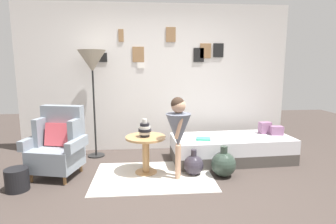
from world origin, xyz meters
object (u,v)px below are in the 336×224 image
Objects in this scene: magazine_basket at (17,180)px; person_child at (178,127)px; side_table at (146,147)px; daybed at (231,148)px; floor_lamp at (92,64)px; demijohn_far at (223,164)px; demijohn_near at (194,165)px; vase_striped at (145,130)px; book_on_daybed at (203,139)px; armchair at (58,145)px.

person_child is at bearing 5.95° from magazine_basket.
daybed is at bearing 16.68° from side_table.
floor_lamp is at bearing 141.00° from person_child.
daybed is 2.65m from floor_lamp.
demijohn_far is 2.68m from magazine_basket.
demijohn_near is at bearing 7.68° from magazine_basket.
magazine_basket is (-2.98, -0.84, -0.06)m from daybed.
demijohn_near is at bearing -8.62° from vase_striped.
book_on_daybed is at bearing -162.92° from daybed.
demijohn_far is (1.08, -0.21, -0.21)m from side_table.
person_child is 2.12m from magazine_basket.
vase_striped is 0.69× the size of demijohn_near.
vase_striped is at bearing -45.23° from floor_lamp.
demijohn_far is at bearing -9.96° from vase_striped.
person_child is at bearing -146.38° from daybed.
armchair reaches higher than side_table.
daybed is 5.27× the size of demijohn_near.
person_child is 0.62m from demijohn_near.
armchair is at bearing -174.02° from book_on_daybed.
armchair is at bearing 175.06° from demijohn_near.
demijohn_far reaches higher than daybed.
person_child is (1.66, -0.26, 0.28)m from armchair.
armchair is at bearing 178.06° from side_table.
side_table is 1.66m from floor_lamp.
floor_lamp reaches higher than demijohn_near.
floor_lamp is at bearing 162.02° from book_on_daybed.
book_on_daybed is at bearing 15.53° from magazine_basket.
book_on_daybed is at bearing 5.98° from armchair.
floor_lamp is (-0.85, 0.82, 1.17)m from side_table.
demijohn_near is (0.23, 0.09, -0.57)m from person_child.
floor_lamp is 2.15m from book_on_daybed.
vase_striped is 0.91× the size of magazine_basket.
floor_lamp is 8.09× the size of book_on_daybed.
daybed is at bearing 63.54° from demijohn_far.
demijohn_far is (2.30, -0.25, -0.26)m from armchair.
demijohn_near is (0.68, -0.10, -0.50)m from vase_striped.
armchair is 4.41× the size of book_on_daybed.
magazine_basket is (-0.37, -0.47, -0.30)m from armchair.
vase_striped is 1.50m from floor_lamp.
demijohn_far is (-0.31, -0.63, -0.02)m from daybed.
daybed is at bearing 8.17° from armchair.
armchair reaches higher than book_on_daybed.
demijohn_far is at bearing -12.19° from demijohn_near.
side_table is 1.12m from demijohn_far.
daybed is 1.25m from person_child.
demijohn_far reaches higher than magazine_basket.
demijohn_near is 0.85× the size of demijohn_far.
book_on_daybed is (1.73, -0.56, -1.14)m from floor_lamp.
floor_lamp is 2.03m from magazine_basket.
person_child is at bearing -39.00° from floor_lamp.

